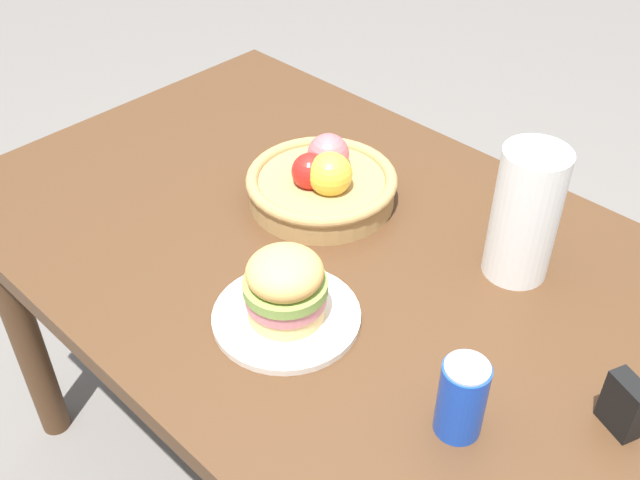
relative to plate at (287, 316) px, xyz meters
name	(u,v)px	position (x,y,z in m)	size (l,w,h in m)	color
ground_plane	(326,480)	(-0.08, 0.18, -0.76)	(8.00, 8.00, 0.00)	slate
dining_table	(328,285)	(-0.08, 0.18, -0.11)	(1.40, 0.90, 0.75)	#4C301C
plate	(287,316)	(0.00, 0.00, 0.00)	(0.24, 0.24, 0.01)	silver
sandwich	(285,286)	(0.00, 0.00, 0.07)	(0.13, 0.13, 0.12)	#E5BC75
soda_can	(462,398)	(0.32, 0.02, 0.06)	(0.07, 0.07, 0.13)	blue
fruit_basket	(322,182)	(-0.18, 0.27, 0.04)	(0.29, 0.29, 0.12)	tan
paper_towel_roll	(525,214)	(0.20, 0.36, 0.11)	(0.11, 0.11, 0.24)	white
napkin_holder	(624,405)	(0.48, 0.18, 0.04)	(0.06, 0.03, 0.09)	black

